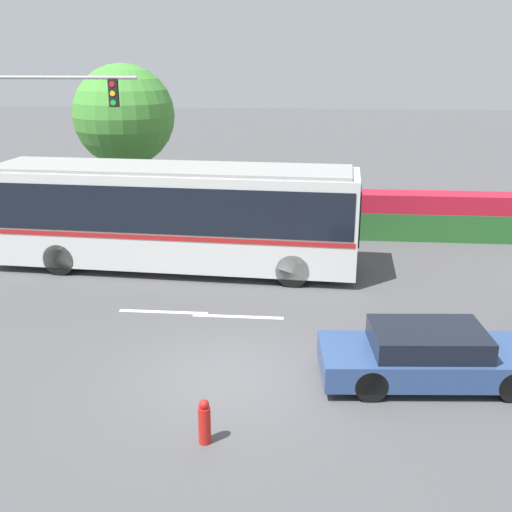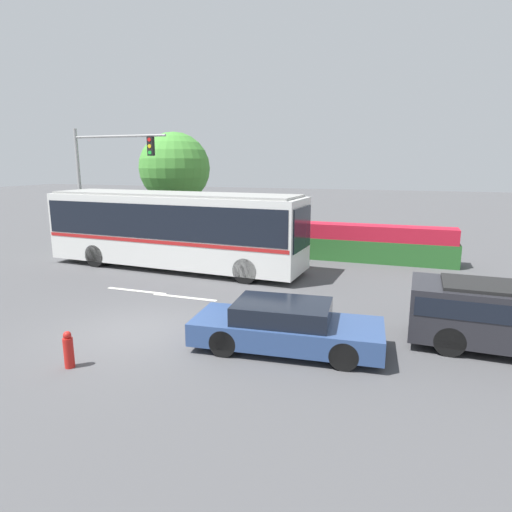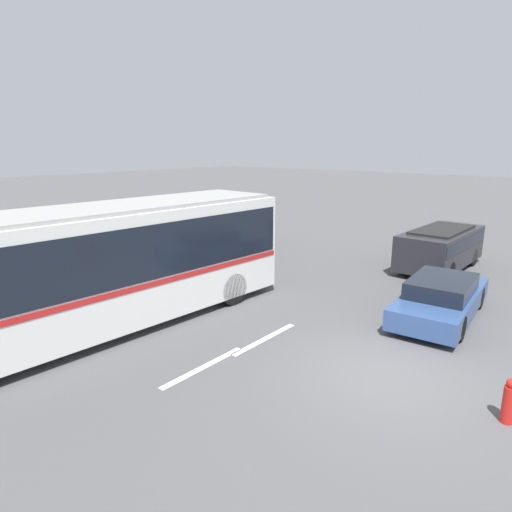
{
  "view_description": "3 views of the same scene",
  "coord_description": "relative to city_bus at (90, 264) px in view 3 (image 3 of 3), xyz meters",
  "views": [
    {
      "loc": [
        1.58,
        -11.53,
        6.53
      ],
      "look_at": [
        0.28,
        3.15,
        1.69
      ],
      "focal_mm": 42.89,
      "sensor_mm": 36.0,
      "label": 1
    },
    {
      "loc": [
        6.79,
        -9.53,
        4.5
      ],
      "look_at": [
        1.69,
        5.2,
        1.17
      ],
      "focal_mm": 30.36,
      "sensor_mm": 36.0,
      "label": 2
    },
    {
      "loc": [
        -8.32,
        -3.36,
        4.82
      ],
      "look_at": [
        0.32,
        3.84,
        1.98
      ],
      "focal_mm": 30.92,
      "sensor_mm": 36.0,
      "label": 3
    }
  ],
  "objects": [
    {
      "name": "ground_plane",
      "position": [
        2.68,
        -6.87,
        -1.87
      ],
      "size": [
        140.0,
        140.0,
        0.0
      ],
      "primitive_type": "plane",
      "color": "#4C4C4F"
    },
    {
      "name": "lane_stripe_mid",
      "position": [
        2.49,
        -3.75,
        -1.87
      ],
      "size": [
        2.4,
        0.16,
        0.01
      ],
      "primitive_type": "cube",
      "color": "silver",
      "rests_on": "ground"
    },
    {
      "name": "flowering_hedge",
      "position": [
        6.74,
        4.15,
        -1.03
      ],
      "size": [
        10.25,
        1.16,
        1.72
      ],
      "color": "#286028",
      "rests_on": "ground"
    },
    {
      "name": "suv_left_lane",
      "position": [
        12.11,
        -4.97,
        -0.91
      ],
      "size": [
        4.76,
        2.07,
        1.64
      ],
      "rotation": [
        0.0,
        0.0,
        -0.03
      ],
      "color": "#232328",
      "rests_on": "ground"
    },
    {
      "name": "sedan_foreground",
      "position": [
        6.88,
        -6.69,
        -1.29
      ],
      "size": [
        4.75,
        2.13,
        1.2
      ],
      "rotation": [
        0.0,
        0.0,
        0.08
      ],
      "color": "navy",
      "rests_on": "ground"
    },
    {
      "name": "fire_hydrant",
      "position": [
        2.55,
        -9.24,
        -1.46
      ],
      "size": [
        0.22,
        0.22,
        0.86
      ],
      "color": "red",
      "rests_on": "ground"
    },
    {
      "name": "city_bus",
      "position": [
        0.0,
        0.0,
        0.0
      ],
      "size": [
        11.72,
        3.25,
        3.29
      ],
      "rotation": [
        0.0,
        0.0,
        -0.06
      ],
      "color": "silver",
      "rests_on": "ground"
    },
    {
      "name": "lane_stripe_near",
      "position": [
        0.47,
        -3.62,
        -1.87
      ],
      "size": [
        2.4,
        0.16,
        0.01
      ],
      "primitive_type": "cube",
      "color": "silver",
      "rests_on": "ground"
    }
  ]
}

